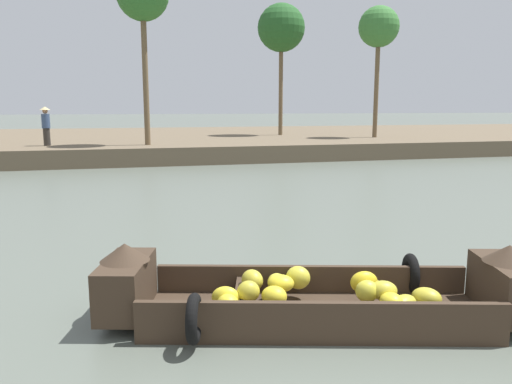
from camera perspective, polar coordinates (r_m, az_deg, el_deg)
The scene contains 6 objects.
ground_plane at distance 11.43m, azimuth -6.21°, elevation -2.63°, with size 300.00×300.00×0.00m, color #596056.
riverbank_strip at distance 30.70m, azimuth -11.53°, elevation 5.71°, with size 160.00×20.00×0.76m, color brown.
banana_boat at distance 5.88m, azimuth 6.74°, elevation -11.60°, with size 4.92×2.30×0.91m.
palm_tree_near at distance 30.03m, azimuth 2.89°, elevation 18.07°, with size 2.70×2.70×7.44m.
palm_tree_far at distance 28.45m, azimuth 13.80°, elevation 17.62°, with size 2.13×2.13×6.87m.
vendor_person at distance 23.33m, azimuth -22.80°, elevation 7.15°, with size 0.44×0.44×1.66m.
Camera 1 is at (-1.57, -1.05, 2.44)m, focal length 35.14 mm.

